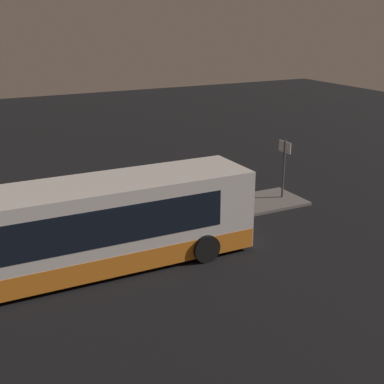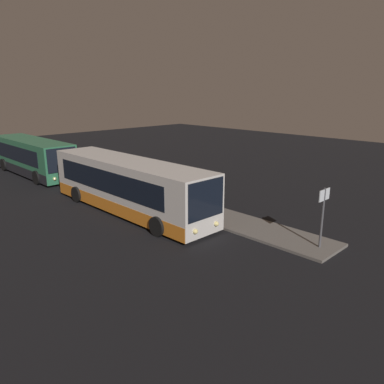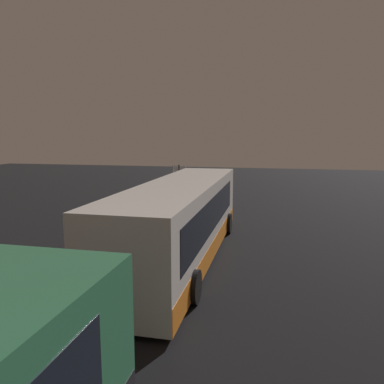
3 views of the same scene
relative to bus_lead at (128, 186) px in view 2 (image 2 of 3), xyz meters
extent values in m
plane|color=black|center=(1.04, -0.05, -1.47)|extent=(80.00, 80.00, 0.00)
cube|color=#605B56|center=(1.04, 2.76, -1.41)|extent=(20.00, 2.43, 0.13)
cube|color=silver|center=(0.05, 0.00, 0.09)|extent=(12.01, 2.55, 2.79)
cube|color=orange|center=(0.05, 0.00, -0.95)|extent=(11.95, 2.57, 0.70)
cube|color=black|center=(-0.25, 0.00, 0.43)|extent=(9.85, 2.58, 1.23)
cube|color=black|center=(6.08, 0.00, 0.50)|extent=(0.06, 2.24, 1.78)
sphere|color=#F9E58C|center=(6.10, 0.70, -0.85)|extent=(0.24, 0.24, 0.24)
sphere|color=#F9E58C|center=(6.10, -0.70, -0.85)|extent=(0.24, 0.24, 0.24)
cylinder|color=black|center=(4.14, 1.27, -0.98)|extent=(0.98, 0.30, 0.98)
cylinder|color=black|center=(4.14, -1.27, -0.98)|extent=(0.98, 0.30, 0.98)
cylinder|color=black|center=(-3.67, 1.27, -0.98)|extent=(0.98, 0.30, 0.98)
cylinder|color=black|center=(-3.67, -1.27, -0.98)|extent=(0.98, 0.30, 0.98)
cube|color=#2D704C|center=(-13.27, 0.00, 0.05)|extent=(10.39, 2.47, 2.68)
cube|color=black|center=(-13.27, 0.00, -0.94)|extent=(10.34, 2.49, 0.70)
cube|color=black|center=(-13.53, 0.00, 0.37)|extent=(8.52, 2.50, 1.18)
cube|color=black|center=(-8.05, 0.00, 0.43)|extent=(0.06, 2.17, 1.71)
sphere|color=#F9E58C|center=(-8.03, 0.68, -0.84)|extent=(0.24, 0.24, 0.24)
sphere|color=#F9E58C|center=(-8.03, -0.68, -0.84)|extent=(0.24, 0.24, 0.24)
cylinder|color=black|center=(-9.74, 1.23, -0.95)|extent=(1.04, 0.30, 1.04)
cylinder|color=black|center=(-9.74, -1.23, -0.95)|extent=(1.04, 0.30, 1.04)
cylinder|color=black|center=(-16.49, 1.23, -0.95)|extent=(1.04, 0.30, 1.04)
cylinder|color=black|center=(-16.49, -1.23, -0.95)|extent=(1.04, 0.30, 1.04)
cylinder|color=gray|center=(2.03, 2.06, -0.96)|extent=(0.38, 0.38, 0.77)
cylinder|color=#262628|center=(2.03, 2.06, -0.24)|extent=(0.55, 0.55, 0.67)
sphere|color=brown|center=(2.03, 2.06, 0.21)|extent=(0.25, 0.25, 0.25)
cube|color=#334C7F|center=(1.77, 1.89, -0.53)|extent=(0.27, 0.31, 0.24)
cylinder|color=#2D2D33|center=(2.87, 2.78, -0.95)|extent=(0.37, 0.37, 0.78)
cylinder|color=#BF3333|center=(2.87, 2.78, -0.22)|extent=(0.53, 0.53, 0.68)
sphere|color=#9E7051|center=(2.87, 2.78, 0.24)|extent=(0.25, 0.25, 0.25)
cube|color=maroon|center=(3.05, 3.00, -0.51)|extent=(0.30, 0.29, 0.24)
cylinder|color=#6B604C|center=(0.76, 3.54, -0.95)|extent=(0.29, 0.29, 0.79)
cylinder|color=#262628|center=(0.76, 3.54, -0.21)|extent=(0.41, 0.41, 0.69)
sphere|color=brown|center=(0.76, 3.54, 0.27)|extent=(0.26, 0.26, 0.26)
cube|color=beige|center=(3.04, 3.28, -1.05)|extent=(0.43, 0.25, 0.58)
cylinder|color=black|center=(3.04, 3.28, -0.64)|extent=(0.02, 0.02, 0.24)
cylinder|color=#4C4C51|center=(10.30, 2.75, -0.02)|extent=(0.10, 0.10, 2.66)
cube|color=silver|center=(10.30, 2.75, 1.02)|extent=(0.04, 0.85, 0.49)
camera|label=1|loc=(-3.89, -15.94, 6.70)|focal=50.00mm
camera|label=2|loc=(17.15, -11.75, 5.30)|focal=35.00mm
camera|label=3|loc=(-13.43, -3.40, 3.24)|focal=35.00mm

